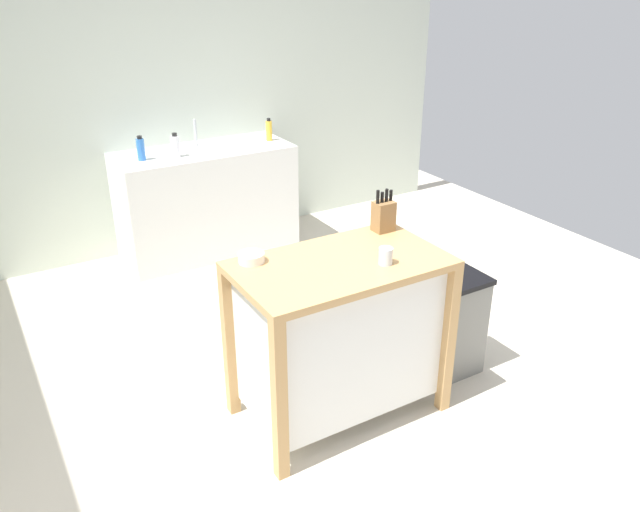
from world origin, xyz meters
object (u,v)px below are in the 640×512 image
(bowl_ceramic_small, at_px, (251,257))
(bottle_spray_cleaner, at_px, (175,146))
(kitchen_island, at_px, (339,331))
(knife_block, at_px, (383,215))
(drinking_cup, at_px, (386,256))
(trash_bin, at_px, (452,325))
(bottle_dish_soap, at_px, (269,130))
(bottle_hand_soap, at_px, (141,149))
(sink_faucet, at_px, (195,133))

(bowl_ceramic_small, distance_m, bottle_spray_cleaner, 2.10)
(kitchen_island, relative_size, knife_block, 4.40)
(drinking_cup, distance_m, trash_bin, 0.88)
(trash_bin, xyz_separation_m, bottle_spray_cleaner, (-0.83, 2.32, 0.66))
(bottle_dish_soap, bearing_deg, bottle_hand_soap, -178.83)
(bottle_dish_soap, bearing_deg, trash_bin, -90.36)
(drinking_cup, xyz_separation_m, sink_faucet, (0.02, 2.66, 0.04))
(knife_block, xyz_separation_m, bottle_hand_soap, (-0.73, 2.13, -0.03))
(kitchen_island, distance_m, bowl_ceramic_small, 0.62)
(bottle_hand_soap, relative_size, bottle_spray_cleaner, 1.01)
(bottle_dish_soap, bearing_deg, bowl_ceramic_small, -118.74)
(trash_bin, relative_size, sink_faucet, 2.86)
(knife_block, relative_size, bottle_spray_cleaner, 1.30)
(bowl_ceramic_small, height_order, bottle_spray_cleaner, bottle_spray_cleaner)
(drinking_cup, height_order, bottle_dish_soap, bottle_dish_soap)
(sink_faucet, distance_m, bottle_spray_cleaner, 0.34)
(bottle_hand_soap, distance_m, bottle_dish_soap, 1.10)
(kitchen_island, height_order, knife_block, knife_block)
(kitchen_island, distance_m, bottle_dish_soap, 2.54)
(kitchen_island, height_order, bottle_dish_soap, bottle_dish_soap)
(knife_block, bearing_deg, sink_faucet, 95.37)
(bottle_hand_soap, bearing_deg, drinking_cup, -78.93)
(kitchen_island, xyz_separation_m, knife_block, (0.42, 0.22, 0.49))
(sink_faucet, relative_size, bottle_spray_cleaner, 1.17)
(kitchen_island, height_order, bottle_spray_cleaner, bottle_spray_cleaner)
(bottle_hand_soap, bearing_deg, bottle_dish_soap, 1.17)
(bowl_ceramic_small, xyz_separation_m, bottle_spray_cleaner, (0.33, 2.07, 0.04))
(bottle_dish_soap, bearing_deg, drinking_cup, -103.80)
(bottle_dish_soap, distance_m, bottle_spray_cleaner, 0.85)
(trash_bin, height_order, sink_faucet, sink_faucet)
(knife_block, xyz_separation_m, bottle_dish_soap, (0.37, 2.15, -0.03))
(trash_bin, bearing_deg, bottle_dish_soap, 89.64)
(trash_bin, xyz_separation_m, bottle_dish_soap, (0.01, 2.39, 0.66))
(drinking_cup, bearing_deg, bottle_dish_soap, 76.20)
(bottle_spray_cleaner, bearing_deg, knife_block, -77.31)
(sink_faucet, distance_m, bottle_dish_soap, 0.61)
(bottle_hand_soap, height_order, bottle_dish_soap, same)
(bottle_hand_soap, xyz_separation_m, bottle_spray_cleaner, (0.26, -0.05, -0.00))
(bowl_ceramic_small, xyz_separation_m, bottle_hand_soap, (0.08, 2.12, 0.04))
(bowl_ceramic_small, bearing_deg, trash_bin, -12.07)
(kitchen_island, xyz_separation_m, trash_bin, (0.78, -0.03, -0.19))
(drinking_cup, bearing_deg, knife_block, 55.71)
(sink_faucet, bearing_deg, kitchen_island, -94.52)
(sink_faucet, bearing_deg, bottle_spray_cleaner, -137.78)
(bowl_ceramic_small, relative_size, drinking_cup, 1.53)
(drinking_cup, distance_m, bottle_hand_soap, 2.53)
(trash_bin, height_order, bottle_spray_cleaner, bottle_spray_cleaner)
(kitchen_island, bearing_deg, bottle_hand_soap, 97.50)
(knife_block, bearing_deg, trash_bin, -33.78)
(kitchen_island, relative_size, sink_faucet, 4.88)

